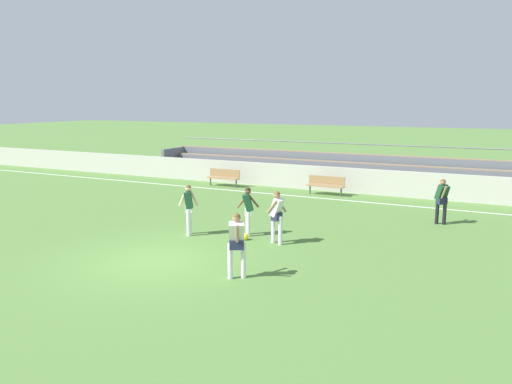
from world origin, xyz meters
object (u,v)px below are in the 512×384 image
object	(u,v)px
player_dark_pressing_high	(442,197)
soccer_ball	(245,237)
player_white_on_ball	(277,213)
player_dark_deep_cover	(248,207)
bleacher_stand	(331,168)
player_white_trailing_run	(237,240)
bench_far_left	(326,184)
player_dark_dropping_back	(189,205)
bench_far_right	(224,176)

from	to	relation	value
player_dark_pressing_high	soccer_ball	size ratio (longest dim) A/B	7.64
player_white_on_ball	player_dark_deep_cover	distance (m)	1.36
bleacher_stand	player_white_trailing_run	bearing A→B (deg)	-81.30
player_white_on_ball	player_dark_deep_cover	bearing A→B (deg)	158.69
bench_far_left	player_dark_deep_cover	world-z (taller)	player_dark_deep_cover
player_white_trailing_run	player_dark_pressing_high	bearing A→B (deg)	64.03
bench_far_left	player_white_trailing_run	distance (m)	12.12
player_dark_deep_cover	bleacher_stand	bearing A→B (deg)	93.52
player_dark_pressing_high	soccer_ball	bearing A→B (deg)	-137.39
bench_far_left	player_dark_dropping_back	world-z (taller)	player_dark_dropping_back
bench_far_right	soccer_ball	size ratio (longest dim) A/B	8.18
bleacher_stand	player_white_trailing_run	size ratio (longest dim) A/B	12.14
player_white_on_ball	player_dark_deep_cover	xyz separation A→B (m)	(-1.27, 0.49, -0.04)
player_dark_deep_cover	soccer_ball	world-z (taller)	player_dark_deep_cover
bleacher_stand	player_dark_pressing_high	bearing A→B (deg)	-47.04
player_dark_deep_cover	soccer_ball	bearing A→B (deg)	-72.16
bleacher_stand	player_dark_deep_cover	size ratio (longest dim) A/B	12.60
player_dark_pressing_high	soccer_ball	xyz separation A→B (m)	(-5.47, -5.03, -0.89)
player_white_on_ball	player_dark_deep_cover	world-z (taller)	player_white_on_ball
bleacher_stand	bench_far_right	xyz separation A→B (m)	(-4.91, -3.08, -0.35)
bleacher_stand	player_dark_pressing_high	xyz separation A→B (m)	(6.34, -6.81, 0.11)
bench_far_right	player_dark_deep_cover	world-z (taller)	player_dark_deep_cover
bleacher_stand	soccer_ball	distance (m)	11.89
player_white_trailing_run	player_dark_dropping_back	bearing A→B (deg)	138.95
bench_far_right	bench_far_left	world-z (taller)	same
player_white_trailing_run	player_dark_dropping_back	xyz separation A→B (m)	(-3.42, 2.98, 0.01)
bench_far_right	player_white_on_ball	xyz separation A→B (m)	(6.87, -8.70, 0.46)
player_white_on_ball	player_white_trailing_run	distance (m)	3.32
player_dark_pressing_high	player_dark_dropping_back	distance (m)	9.14
bleacher_stand	player_dark_dropping_back	distance (m)	12.15
player_white_on_ball	player_dark_dropping_back	bearing A→B (deg)	-173.96
bench_far_left	player_dark_pressing_high	world-z (taller)	player_dark_pressing_high
bench_far_right	player_dark_pressing_high	distance (m)	11.86
bench_far_right	player_white_on_ball	distance (m)	11.10
player_white_trailing_run	bleacher_stand	bearing A→B (deg)	98.70
bench_far_left	player_white_trailing_run	xyz separation A→B (m)	(1.58, -12.01, 0.47)
player_dark_deep_cover	player_white_trailing_run	size ratio (longest dim) A/B	0.96
bleacher_stand	player_white_on_ball	xyz separation A→B (m)	(1.96, -11.78, 0.11)
player_dark_deep_cover	player_dark_dropping_back	distance (m)	1.99
player_white_on_ball	soccer_ball	distance (m)	1.41
bench_far_left	bleacher_stand	bearing A→B (deg)	103.42
player_dark_pressing_high	player_dark_deep_cover	bearing A→B (deg)	-141.60
bench_far_right	player_dark_dropping_back	distance (m)	9.80
bench_far_left	soccer_ball	xyz separation A→B (m)	(0.14, -8.76, -0.44)
player_white_on_ball	player_dark_pressing_high	bearing A→B (deg)	48.62
player_dark_dropping_back	soccer_ball	distance (m)	2.20
bleacher_stand	player_dark_deep_cover	world-z (taller)	bleacher_stand
bench_far_right	player_dark_deep_cover	bearing A→B (deg)	-55.68
bleacher_stand	bench_far_right	size ratio (longest dim) A/B	11.44
player_dark_dropping_back	soccer_ball	world-z (taller)	player_dark_dropping_back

